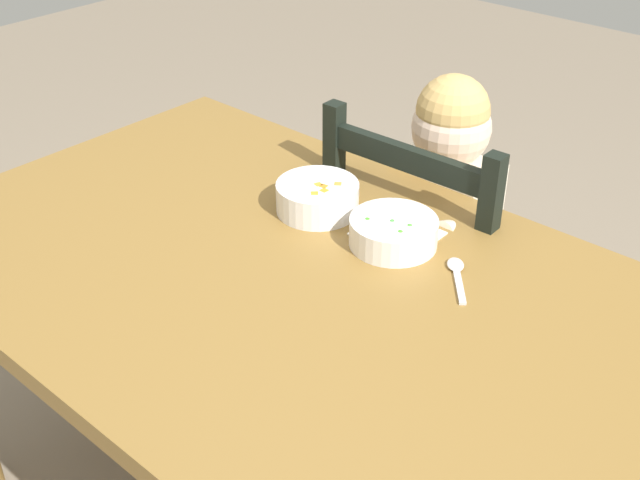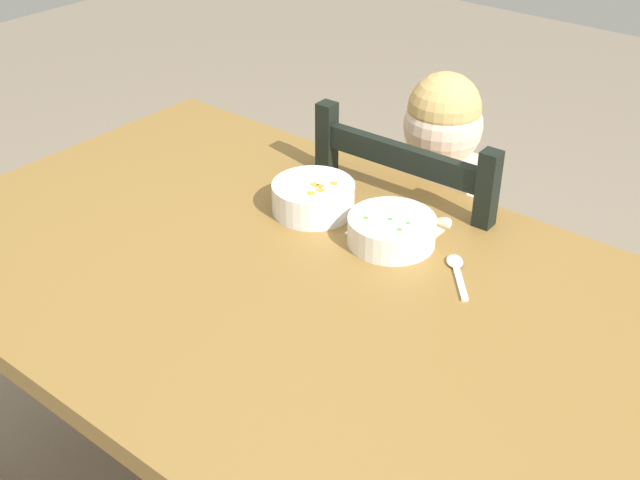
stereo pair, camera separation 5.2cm
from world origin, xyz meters
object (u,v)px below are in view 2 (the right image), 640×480
(bowl_of_carrots, at_px, (313,197))
(dining_table, at_px, (315,327))
(dining_chair, at_px, (426,282))
(child_figure, at_px, (429,214))
(bowl_of_peas, at_px, (392,230))
(spoon, at_px, (456,268))

(bowl_of_carrots, bearing_deg, dining_table, -50.00)
(dining_chair, xyz_separation_m, child_figure, (-0.00, -0.01, 0.19))
(dining_chair, relative_size, bowl_of_peas, 5.39)
(dining_table, bearing_deg, bowl_of_peas, 83.78)
(bowl_of_peas, distance_m, bowl_of_carrots, 0.19)
(dining_table, xyz_separation_m, child_figure, (-0.07, 0.49, -0.02))
(dining_chair, height_order, bowl_of_carrots, dining_chair)
(dining_chair, bearing_deg, child_figure, -102.48)
(bowl_of_peas, xyz_separation_m, bowl_of_carrots, (-0.19, 0.00, 0.00))
(bowl_of_peas, height_order, spoon, bowl_of_peas)
(dining_chair, distance_m, bowl_of_carrots, 0.45)
(spoon, bearing_deg, bowl_of_peas, 179.30)
(dining_table, height_order, dining_chair, dining_chair)
(dining_table, bearing_deg, bowl_of_carrots, 130.00)
(child_figure, distance_m, spoon, 0.39)
(spoon, bearing_deg, bowl_of_carrots, 179.69)
(dining_chair, bearing_deg, dining_table, -81.89)
(bowl_of_peas, bearing_deg, bowl_of_carrots, 179.99)
(dining_table, relative_size, child_figure, 1.66)
(child_figure, bearing_deg, bowl_of_carrots, -107.82)
(dining_table, distance_m, dining_chair, 0.54)
(bowl_of_peas, bearing_deg, dining_chair, 107.18)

